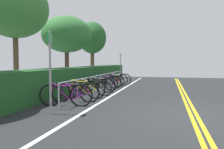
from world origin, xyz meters
The scene contains 21 objects.
ground_plane centered at (0.00, 0.00, -0.03)m, with size 30.35×10.61×0.05m, color #232628.
centre_line_yellow_inner centered at (0.00, -0.08, 0.00)m, with size 27.32×0.10×0.00m, color gold.
centre_line_yellow_outer centered at (0.00, 0.08, 0.00)m, with size 27.32×0.10×0.00m, color gold.
bike_lane_stripe_white centered at (0.00, 3.05, 0.00)m, with size 27.32×0.12×0.00m, color white.
bike_rack centered at (4.25, 3.93, 0.62)m, with size 8.72×0.05×0.82m.
bicycle_0 centered at (0.45, 3.97, 0.37)m, with size 0.49×1.78×0.79m.
bicycle_1 centered at (1.21, 3.96, 0.35)m, with size 0.52×1.75×0.75m.
bicycle_2 centered at (2.04, 3.99, 0.37)m, with size 0.46×1.81×0.78m.
bicycle_3 centered at (2.96, 3.89, 0.33)m, with size 0.46×1.76×0.71m.
bicycle_4 centered at (3.83, 3.95, 0.34)m, with size 0.46×1.76×0.73m.
bicycle_5 centered at (4.61, 4.04, 0.34)m, with size 0.50×1.78×0.74m.
bicycle_6 centered at (5.57, 4.05, 0.35)m, with size 0.46×1.82×0.75m.
bicycle_7 centered at (6.31, 4.01, 0.34)m, with size 0.46×1.75×0.72m.
bicycle_8 centered at (7.26, 3.78, 0.36)m, with size 0.46×1.81×0.77m.
bicycle_9 centered at (8.05, 3.99, 0.32)m, with size 0.61×1.63×0.68m.
sign_post_near centered at (-0.71, 3.85, 1.38)m, with size 0.36×0.09×2.30m.
sign_post_far centered at (9.15, 3.97, 1.26)m, with size 0.36×0.08×2.08m.
hedge_backdrop centered at (5.75, 5.60, 0.58)m, with size 17.67×1.29×1.16m, color #1C4C21.
tree_mid centered at (2.96, 7.77, 3.96)m, with size 3.15×3.15×5.37m.
tree_far_right centered at (7.43, 7.28, 3.26)m, with size 3.27×3.27×4.48m.
tree_extra centered at (12.27, 7.17, 3.52)m, with size 2.45×2.45×4.93m.
Camera 1 is at (-6.20, 0.70, 1.47)m, focal length 35.52 mm.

